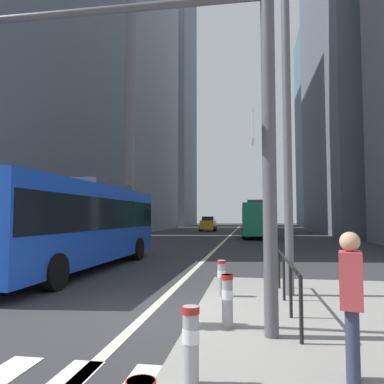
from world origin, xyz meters
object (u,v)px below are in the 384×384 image
(car_oncoming_mid, at_px, (208,224))
(bollard_back, at_px, (222,276))
(sedan_white_oncoming, at_px, (20,241))
(street_lamp_post, at_px, (286,80))
(city_bus_blue_oncoming, at_px, (77,220))
(city_bus_red_receding, at_px, (257,218))
(car_receding_near, at_px, (264,222))
(bollard_right, at_px, (227,298))
(traffic_signal_gantry, at_px, (161,91))
(bollard_left, at_px, (191,341))
(pedestrian_waiting, at_px, (351,298))

(car_oncoming_mid, relative_size, bollard_back, 4.98)
(sedan_white_oncoming, height_order, street_lamp_post, street_lamp_post)
(city_bus_blue_oncoming, distance_m, city_bus_red_receding, 24.19)
(bollard_back, bearing_deg, car_oncoming_mid, 96.87)
(city_bus_red_receding, bearing_deg, street_lamp_post, -89.46)
(car_receding_near, height_order, street_lamp_post, street_lamp_post)
(city_bus_red_receding, bearing_deg, car_receding_near, 86.51)
(bollard_right, xyz_separation_m, bollard_back, (-0.28, 2.38, -0.02))
(city_bus_red_receding, xyz_separation_m, traffic_signal_gantry, (-2.10, -30.17, 2.24))
(city_bus_blue_oncoming, distance_m, sedan_white_oncoming, 2.99)
(street_lamp_post, height_order, bollard_back, street_lamp_post)
(sedan_white_oncoming, xyz_separation_m, street_lamp_post, (9.98, -4.58, 4.29))
(city_bus_blue_oncoming, xyz_separation_m, city_bus_red_receding, (6.95, 23.17, 0.00))
(city_bus_red_receding, relative_size, bollard_left, 13.67)
(sedan_white_oncoming, bearing_deg, city_bus_blue_oncoming, -14.36)
(traffic_signal_gantry, bearing_deg, city_bus_blue_oncoming, 124.76)
(city_bus_red_receding, distance_m, car_receding_near, 27.56)
(city_bus_red_receding, distance_m, bollard_back, 27.46)
(city_bus_red_receding, height_order, traffic_signal_gantry, traffic_signal_gantry)
(sedan_white_oncoming, relative_size, bollard_right, 5.03)
(traffic_signal_gantry, xyz_separation_m, street_lamp_post, (2.35, 3.13, 1.21))
(city_bus_red_receding, distance_m, bollard_left, 31.99)
(city_bus_red_receding, relative_size, bollard_right, 13.33)
(sedan_white_oncoming, relative_size, pedestrian_waiting, 2.62)
(sedan_white_oncoming, relative_size, street_lamp_post, 0.54)
(bollard_left, bearing_deg, pedestrian_waiting, 10.63)
(city_bus_red_receding, distance_m, traffic_signal_gantry, 30.33)
(sedan_white_oncoming, distance_m, pedestrian_waiting, 13.70)
(traffic_signal_gantry, distance_m, pedestrian_waiting, 4.20)
(street_lamp_post, xyz_separation_m, pedestrian_waiting, (0.22, -4.57, -4.21))
(pedestrian_waiting, bearing_deg, sedan_white_oncoming, 138.10)
(bollard_left, distance_m, pedestrian_waiting, 1.86)
(sedan_white_oncoming, distance_m, bollard_back, 9.76)
(car_oncoming_mid, distance_m, bollard_right, 43.33)
(sedan_white_oncoming, height_order, traffic_signal_gantry, traffic_signal_gantry)
(city_bus_red_receding, relative_size, traffic_signal_gantry, 1.92)
(city_bus_blue_oncoming, relative_size, city_bus_red_receding, 0.96)
(street_lamp_post, distance_m, bollard_right, 5.55)
(sedan_white_oncoming, relative_size, car_receding_near, 1.01)
(street_lamp_post, bearing_deg, pedestrian_waiting, -87.30)
(city_bus_blue_oncoming, height_order, bollard_left, city_bus_blue_oncoming)
(city_bus_red_receding, bearing_deg, bollard_right, -91.98)
(car_receding_near, xyz_separation_m, pedestrian_waiting, (-1.21, -59.11, 0.08))
(bollard_left, bearing_deg, car_oncoming_mid, 96.20)
(car_oncoming_mid, bearing_deg, bollard_back, -83.13)
(sedan_white_oncoming, height_order, car_receding_near, same)
(car_oncoming_mid, bearing_deg, street_lamp_post, -80.89)
(city_bus_red_receding, height_order, pedestrian_waiting, city_bus_red_receding)
(city_bus_blue_oncoming, height_order, pedestrian_waiting, city_bus_blue_oncoming)
(car_oncoming_mid, xyz_separation_m, car_receding_near, (7.88, 14.27, 0.00))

